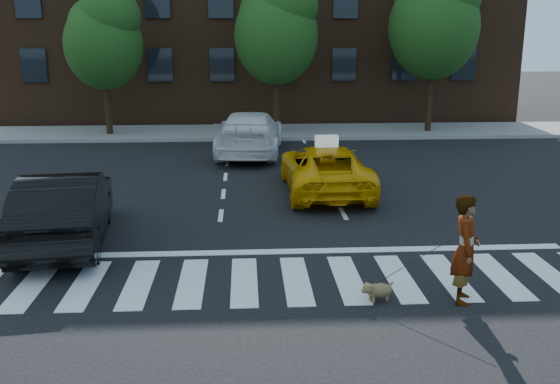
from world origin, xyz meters
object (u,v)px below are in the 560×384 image
black_sedan (64,208)px  woman (465,249)px  tree_right (435,16)px  taxi (325,169)px  dog (377,290)px  white_suv (250,133)px  tree_left (104,35)px  tree_mid (277,25)px

black_sedan → woman: 8.65m
tree_right → taxi: tree_right is taller
dog → taxi: bearing=71.5°
white_suv → woman: (3.60, -13.65, 0.14)m
woman → tree_right: bearing=3.8°
tree_left → taxi: (8.37, -10.34, -3.74)m
white_suv → tree_left: bearing=-30.0°
tree_left → taxi: bearing=-51.0°
taxi → white_suv: 6.28m
tree_right → white_suv: (-8.28, -4.44, -4.43)m
tree_mid → taxi: (0.87, -10.34, -4.15)m
tree_left → taxi: 13.81m
black_sedan → white_suv: white_suv is taller
white_suv → tree_right: bearing=-146.3°
tree_mid → dog: bearing=-87.4°
tree_left → black_sedan: tree_left is taller
taxi → dog: size_ratio=8.03×
taxi → black_sedan: 7.63m
tree_mid → tree_right: 7.01m
tree_mid → tree_right: tree_right is taller
tree_right → tree_left: bearing=180.0°
tree_right → woman: tree_right is taller
tree_left → tree_mid: bearing=-0.0°
black_sedan → woman: bearing=147.8°
tree_left → black_sedan: size_ratio=1.32×
tree_right → woman: 19.18m
white_suv → tree_mid: bearing=-100.5°
tree_left → white_suv: bearing=-35.5°
tree_right → white_suv: tree_right is taller
tree_mid → black_sedan: bearing=-110.9°
tree_left → tree_mid: tree_mid is taller
black_sedan → dog: bearing=143.3°
tree_right → taxi: bearing=-120.7°
white_suv → black_sedan: bearing=72.6°
dog → tree_mid: bearing=74.5°
tree_right → white_suv: size_ratio=1.34×
taxi → white_suv: bearing=-70.9°
taxi → white_suv: (-2.15, 5.90, 0.13)m
taxi → white_suv: white_suv is taller
tree_mid → black_sedan: size_ratio=1.44×
tree_left → tree_right: size_ratio=0.84×
woman → tree_mid: bearing=25.6°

